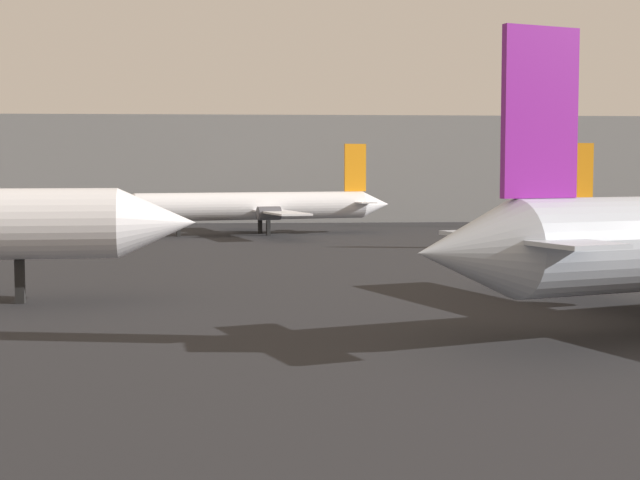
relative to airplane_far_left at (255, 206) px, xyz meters
The scene contains 2 objects.
airplane_far_left is the anchor object (origin of this frame).
terminal_building 36.35m from the airplane_far_left, 63.28° to the left, with size 98.51×22.76×13.41m, color #999EA3.
Camera 1 is at (-1.97, -13.76, 6.83)m, focal length 53.23 mm.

